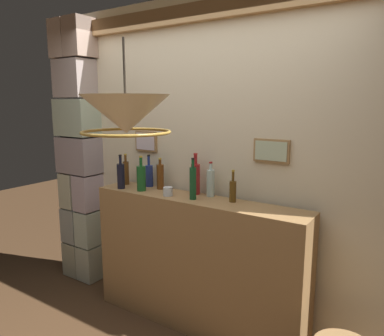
{
  "coord_description": "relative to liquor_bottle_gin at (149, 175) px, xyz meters",
  "views": [
    {
      "loc": [
        1.5,
        -1.48,
        1.85
      ],
      "look_at": [
        0.0,
        0.81,
        1.35
      ],
      "focal_mm": 33.92,
      "sensor_mm": 36.0,
      "label": 1
    }
  ],
  "objects": [
    {
      "name": "panelled_rear_partition",
      "position": [
        0.57,
        0.12,
        0.22
      ],
      "size": [
        3.0,
        0.15,
        2.69
      ],
      "color": "beige",
      "rests_on": "ground"
    },
    {
      "name": "stone_pillar",
      "position": [
        -0.89,
        -0.01,
        0.11
      ],
      "size": [
        0.43,
        0.31,
        2.62
      ],
      "color": "#A0A085",
      "rests_on": "ground"
    },
    {
      "name": "bar_shelf_unit",
      "position": [
        0.57,
        -0.12,
        -0.65
      ],
      "size": [
        1.84,
        0.33,
        1.1
      ],
      "primitive_type": "cube",
      "color": "#9E7547",
      "rests_on": "ground"
    },
    {
      "name": "liquor_bottle_gin",
      "position": [
        0.0,
        0.0,
        0.0
      ],
      "size": [
        0.07,
        0.07,
        0.29
      ],
      "color": "navy",
      "rests_on": "bar_shelf_unit"
    },
    {
      "name": "liquor_bottle_whiskey",
      "position": [
        0.5,
        -0.0,
        0.03
      ],
      "size": [
        0.07,
        0.07,
        0.34
      ],
      "color": "maroon",
      "rests_on": "bar_shelf_unit"
    },
    {
      "name": "liquor_bottle_sherry",
      "position": [
        0.87,
        -0.05,
        -0.01
      ],
      "size": [
        0.05,
        0.05,
        0.25
      ],
      "color": "#593D14",
      "rests_on": "bar_shelf_unit"
    },
    {
      "name": "liquor_bottle_port",
      "position": [
        0.15,
        -0.02,
        0.01
      ],
      "size": [
        0.06,
        0.06,
        0.27
      ],
      "color": "brown",
      "rests_on": "bar_shelf_unit"
    },
    {
      "name": "liquor_bottle_tequila",
      "position": [
        -0.15,
        -0.2,
        0.01
      ],
      "size": [
        0.07,
        0.07,
        0.3
      ],
      "color": "black",
      "rests_on": "bar_shelf_unit"
    },
    {
      "name": "liquor_bottle_amaro",
      "position": [
        -0.23,
        -0.05,
        0.01
      ],
      "size": [
        0.06,
        0.06,
        0.28
      ],
      "color": "#5B3615",
      "rests_on": "bar_shelf_unit"
    },
    {
      "name": "liquor_bottle_rum",
      "position": [
        0.05,
        -0.16,
        0.01
      ],
      "size": [
        0.08,
        0.08,
        0.3
      ],
      "color": "#1A5623",
      "rests_on": "bar_shelf_unit"
    },
    {
      "name": "liquor_bottle_vodka",
      "position": [
        0.57,
        -0.15,
        0.03
      ],
      "size": [
        0.05,
        0.05,
        0.33
      ],
      "color": "#174C27",
      "rests_on": "bar_shelf_unit"
    },
    {
      "name": "liquor_bottle_scotch",
      "position": [
        0.64,
        0.0,
        0.01
      ],
      "size": [
        0.06,
        0.06,
        0.28
      ],
      "color": "silver",
      "rests_on": "bar_shelf_unit"
    },
    {
      "name": "glass_tumbler_rocks",
      "position": [
        0.34,
        -0.17,
        -0.07
      ],
      "size": [
        0.08,
        0.08,
        0.07
      ],
      "color": "silver",
      "rests_on": "bar_shelf_unit"
    },
    {
      "name": "pendant_lamp",
      "position": [
        0.76,
        -1.07,
        0.58
      ],
      "size": [
        0.46,
        0.46,
        0.48
      ],
      "color": "#EFE5C6"
    }
  ]
}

